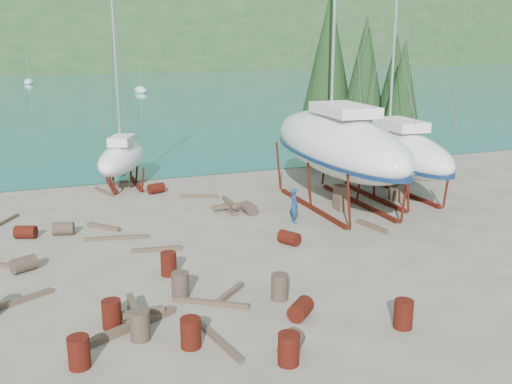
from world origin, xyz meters
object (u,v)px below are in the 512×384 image
object	(u,v)px
large_sailboat_near	(337,143)
large_sailboat_far	(394,150)
worker	(294,206)
small_sailboat_shore	(122,157)

from	to	relation	value
large_sailboat_near	large_sailboat_far	size ratio (longest dim) A/B	1.27
large_sailboat_far	worker	bearing A→B (deg)	-157.68
large_sailboat_near	worker	xyz separation A→B (m)	(-3.14, -1.75, -2.52)
large_sailboat_near	worker	world-z (taller)	large_sailboat_near
large_sailboat_far	small_sailboat_shore	world-z (taller)	large_sailboat_far
large_sailboat_near	small_sailboat_shore	distance (m)	12.82
large_sailboat_far	large_sailboat_near	bearing A→B (deg)	-168.45
small_sailboat_shore	worker	xyz separation A→B (m)	(6.51, -10.04, -0.93)
large_sailboat_near	large_sailboat_far	world-z (taller)	large_sailboat_near
large_sailboat_near	small_sailboat_shore	size ratio (longest dim) A/B	1.95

